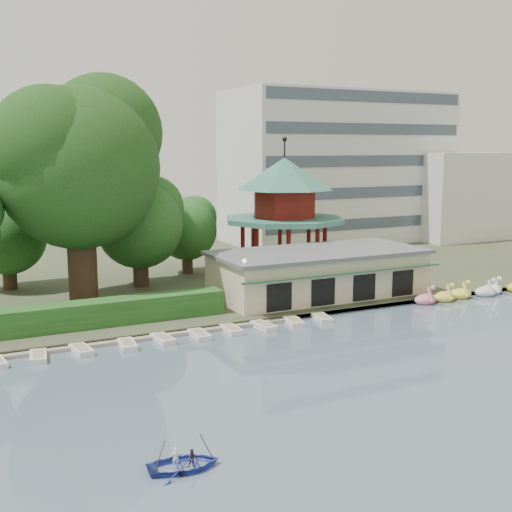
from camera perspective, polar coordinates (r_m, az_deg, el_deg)
ground_plane at (r=33.81m, az=10.68°, el=-13.30°), size 220.00×220.00×0.00m
shore at (r=80.13m, az=-12.04°, el=0.16°), size 220.00×70.00×0.40m
embankment at (r=47.92m, az=-1.79°, el=-6.03°), size 220.00×0.60×0.30m
dock at (r=44.49m, az=-16.10°, el=-7.69°), size 34.00×1.60×0.24m
boathouse at (r=56.01m, az=5.58°, el=-1.44°), size 18.60×9.39×3.90m
pavilion at (r=64.90m, az=2.52°, el=4.67°), size 12.40×12.40×13.50m
office_building at (r=90.09m, az=8.99°, el=7.37°), size 38.00×18.00×20.00m
hedge at (r=46.97m, az=-20.50°, el=-5.52°), size 30.00×2.00×1.80m
lamp_post at (r=49.29m, az=-1.03°, el=-1.77°), size 0.36×0.36×4.28m
big_tree at (r=53.97m, az=-15.44°, el=8.55°), size 14.40×13.42×18.81m
small_trees at (r=57.94m, az=-18.01°, el=2.15°), size 39.24×16.41×10.13m
swan_boats at (r=62.79m, az=21.26°, el=-2.69°), size 20.66×2.18×1.92m
moored_rowboats at (r=43.52m, az=-13.37°, el=-7.88°), size 34.82×2.70×0.36m
rowboat_with_passengers at (r=27.75m, az=-6.41°, el=-17.51°), size 4.58×3.53×2.01m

